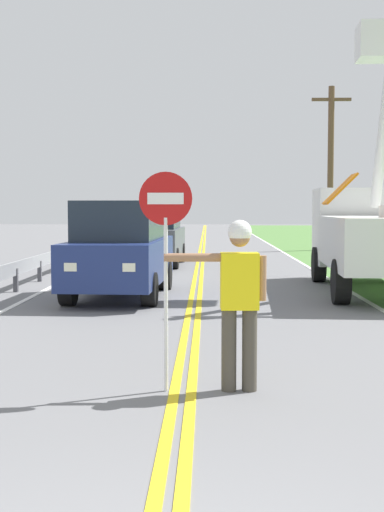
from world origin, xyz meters
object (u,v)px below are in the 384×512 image
Objects in this scene: stop_sign_paddle at (166,231)px; utility_pole_mid at (331,165)px; oncoming_suv_nearest at (121,249)px; flagger_worker at (238,294)px; oncoming_suv_second at (153,234)px; utility_bucket_truck at (371,230)px.

stop_sign_paddle is 0.31× the size of utility_pole_mid.
stop_sign_paddle is 0.50× the size of oncoming_suv_nearest.
utility_pole_mid reaches higher than flagger_worker.
stop_sign_paddle is 0.50× the size of oncoming_suv_second.
utility_bucket_truck reaches higher than oncoming_suv_nearest.
utility_bucket_truck reaches higher than flagger_worker.
utility_pole_mid reaches higher than oncoming_suv_nearest.
oncoming_suv_nearest is (-1.46, 7.78, -0.65)m from stop_sign_paddle.
utility_pole_mid is (7.52, 8.70, 2.88)m from oncoming_suv_second.
utility_pole_mid reaches higher than oncoming_suv_second.
utility_pole_mid is (6.12, 24.86, 2.23)m from stop_sign_paddle.
flagger_worker is 0.78× the size of stop_sign_paddle.
flagger_worker is 0.26× the size of utility_bucket_truck.
oncoming_suv_second is at bearing -130.84° from utility_pole_mid.
flagger_worker is at bearing 2.14° from stop_sign_paddle.
stop_sign_paddle reaches higher than flagger_worker.
oncoming_suv_nearest is at bearing -90.42° from oncoming_suv_second.
utility_pole_mid is at bearing 83.44° from utility_bucket_truck.
flagger_worker is 9.83m from utility_bucket_truck.
stop_sign_paddle reaches higher than oncoming_suv_nearest.
oncoming_suv_second is (-2.17, 16.13, 0.01)m from flagger_worker.
oncoming_suv_nearest is (-5.78, -1.40, -0.37)m from utility_bucket_truck.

